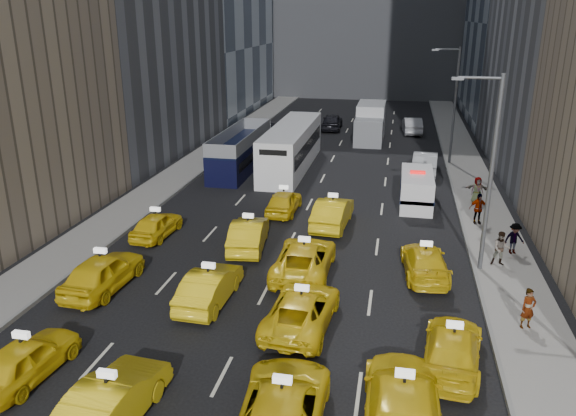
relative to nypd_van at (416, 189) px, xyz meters
name	(u,v)px	position (x,y,z in m)	size (l,w,h in m)	color
ground	(202,416)	(-6.52, -21.34, -0.97)	(160.00, 160.00, 0.00)	black
sidewalk_west	(181,173)	(-17.02, 3.66, -0.90)	(3.00, 90.00, 0.15)	gray
sidewalk_east	(475,190)	(3.98, 3.66, -0.90)	(3.00, 90.00, 0.15)	gray
curb_west	(200,174)	(-15.57, 3.66, -0.88)	(0.15, 90.00, 0.18)	slate
curb_east	(453,188)	(2.53, 3.66, -0.88)	(0.15, 90.00, 0.18)	slate
streetlight_near	(489,169)	(2.66, -9.34, 3.95)	(2.15, 0.22, 9.00)	#595B60
streetlight_far	(453,102)	(2.66, 10.66, 3.95)	(2.15, 0.22, 9.00)	#595B60
taxi_4	(26,359)	(-12.74, -20.66, -0.28)	(1.65, 4.09, 1.39)	yellow
taxi_5	(110,403)	(-8.93, -22.17, -0.21)	(1.61, 4.62, 1.52)	yellow
taxi_6	(283,408)	(-4.05, -21.37, -0.24)	(2.43, 5.28, 1.47)	yellow
taxi_7	(403,404)	(-0.70, -20.65, -0.16)	(2.27, 5.58, 1.62)	yellow
taxi_8	(103,272)	(-13.43, -14.37, -0.18)	(1.88, 4.67, 1.59)	yellow
taxi_9	(210,286)	(-8.53, -14.61, -0.25)	(1.54, 4.41, 1.45)	yellow
taxi_10	(302,309)	(-4.50, -15.67, -0.28)	(2.30, 4.99, 1.39)	yellow
taxi_11	(452,348)	(0.93, -17.21, -0.30)	(1.88, 4.63, 1.34)	yellow
taxi_12	(156,225)	(-13.68, -8.23, -0.31)	(1.57, 3.90, 1.33)	yellow
taxi_13	(249,234)	(-8.45, -8.75, -0.21)	(1.61, 4.62, 1.52)	yellow
taxi_14	(304,259)	(-5.17, -11.17, -0.23)	(2.47, 5.35, 1.49)	yellow
taxi_15	(425,262)	(0.24, -10.26, -0.30)	(1.88, 4.63, 1.34)	yellow
taxi_16	(284,202)	(-7.79, -3.17, -0.28)	(1.63, 4.05, 1.38)	yellow
taxi_17	(333,212)	(-4.65, -4.81, -0.18)	(1.69, 4.85, 1.60)	yellow
nypd_van	(416,189)	(0.00, 0.00, 0.00)	(2.34, 5.16, 2.16)	white
double_decker	(241,150)	(-13.04, 6.01, 0.51)	(3.20, 10.46, 3.00)	black
city_bus	(291,147)	(-9.30, 7.07, 0.67)	(4.01, 13.01, 3.31)	white
box_truck	(370,123)	(-3.98, 18.43, 0.67)	(3.33, 7.56, 3.35)	silver
misc_car_0	(425,162)	(0.76, 7.64, -0.15)	(1.74, 4.98, 1.64)	#AEB2B6
misc_car_1	(274,130)	(-13.15, 17.98, -0.26)	(2.37, 5.14, 1.43)	black
misc_car_2	(365,119)	(-4.88, 25.36, -0.22)	(2.11, 5.20, 1.51)	gray
misc_car_3	(332,122)	(-8.10, 22.75, -0.14)	(1.97, 4.90, 1.67)	black
misc_car_4	(412,125)	(-0.05, 22.56, -0.17)	(1.69, 4.86, 1.60)	#A5A7AD
pedestrian_0	(528,308)	(3.84, -14.40, -0.03)	(0.58, 0.38, 1.59)	gray
pedestrian_1	(501,249)	(3.72, -8.76, 0.00)	(0.80, 0.44, 1.65)	gray
pedestrian_2	(514,238)	(4.57, -7.21, -0.04)	(1.01, 0.42, 1.57)	gray
pedestrian_3	(478,209)	(3.31, -3.20, 0.06)	(1.03, 0.47, 1.76)	gray
pedestrian_4	(477,190)	(3.70, 0.64, -0.01)	(0.80, 0.44, 1.64)	gray
pedestrian_5	(477,189)	(3.77, 1.03, -0.05)	(1.43, 0.41, 1.54)	gray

